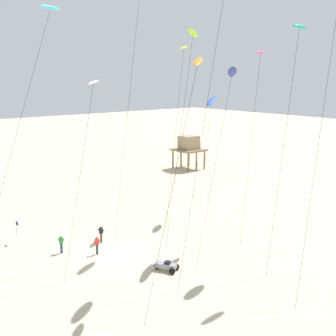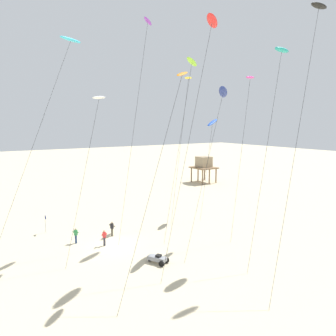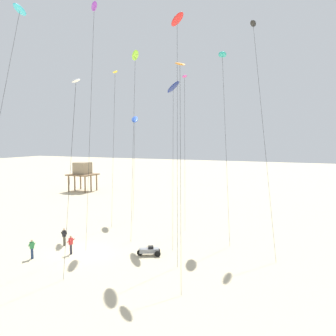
% 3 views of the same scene
% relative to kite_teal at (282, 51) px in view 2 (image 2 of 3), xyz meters
% --- Properties ---
extents(ground_plane, '(260.00, 260.00, 0.00)m').
position_rel_kite_teal_xyz_m(ground_plane, '(-8.96, -13.72, -19.23)').
color(ground_plane, beige).
extents(kite_teal, '(3.67, 7.97, 19.64)m').
position_rel_kite_teal_xyz_m(kite_teal, '(0.00, 0.00, 0.00)').
color(kite_teal, teal).
rests_on(kite_teal, ground).
extents(kite_cyan, '(4.97, 10.36, 21.09)m').
position_rel_kite_teal_xyz_m(kite_cyan, '(-12.79, -16.13, 1.42)').
color(kite_cyan, '#33BFE0').
rests_on(kite_cyan, ground).
extents(kite_red, '(4.40, 8.73, 22.06)m').
position_rel_kite_teal_xyz_m(kite_red, '(-2.80, -6.17, 2.23)').
color(kite_red, red).
rests_on(kite_red, ground).
extents(kite_purple, '(2.93, 5.75, 23.71)m').
position_rel_kite_teal_xyz_m(kite_purple, '(-10.89, -8.39, 3.45)').
color(kite_purple, purple).
rests_on(kite_purple, ground).
extents(kite_blue, '(2.37, 4.35, 13.37)m').
position_rel_kite_teal_xyz_m(kite_blue, '(-12.22, 2.07, -6.62)').
color(kite_blue, blue).
rests_on(kite_blue, ground).
extents(kite_white, '(2.94, 5.29, 15.15)m').
position_rel_kite_teal_xyz_m(kite_white, '(-8.02, -15.06, -4.54)').
color(kite_white, white).
rests_on(kite_white, ground).
extents(kite_yellow, '(2.52, 4.78, 18.50)m').
position_rel_kite_teal_xyz_m(kite_yellow, '(-12.92, -1.45, -1.32)').
color(kite_yellow, yellow).
rests_on(kite_yellow, ground).
extents(kite_lime, '(3.13, 6.23, 19.65)m').
position_rel_kite_teal_xyz_m(kite_lime, '(-8.63, -4.09, -0.24)').
color(kite_lime, '#8CD833').
rests_on(kite_lime, ground).
extents(kite_black, '(4.59, 10.98, 22.67)m').
position_rel_kite_teal_xyz_m(kite_black, '(3.26, 0.37, 2.70)').
color(kite_black, black).
rests_on(kite_black, ground).
extents(kite_orange, '(4.08, 8.35, 16.78)m').
position_rel_kite_teal_xyz_m(kite_orange, '(-0.50, -11.06, -3.19)').
color(kite_orange, orange).
rests_on(kite_orange, ground).
extents(kite_navy, '(4.29, 8.17, 16.34)m').
position_rel_kite_teal_xyz_m(kite_navy, '(-4.54, -3.10, -3.62)').
color(kite_navy, navy).
rests_on(kite_navy, ground).
extents(kite_magenta, '(2.34, 4.92, 17.75)m').
position_rel_kite_teal_xyz_m(kite_magenta, '(-4.87, 1.06, -2.03)').
color(kite_magenta, '#D8339E').
rests_on(kite_magenta, ground).
extents(kite_flyer_nearest, '(0.71, 0.72, 1.67)m').
position_rel_kite_teal_xyz_m(kite_flyer_nearest, '(-11.74, -16.66, -18.34)').
color(kite_flyer_nearest, navy).
rests_on(kite_flyer_nearest, ground).
extents(kite_flyer_middle, '(0.72, 0.71, 1.67)m').
position_rel_kite_teal_xyz_m(kite_flyer_middle, '(-11.73, -12.61, -18.34)').
color(kite_flyer_middle, '#4C4738').
rests_on(kite_flyer_middle, ground).
extents(kite_flyer_furthest, '(0.62, 0.64, 1.67)m').
position_rel_kite_teal_xyz_m(kite_flyer_furthest, '(-9.49, -14.37, -18.34)').
color(kite_flyer_furthest, '#33333D').
rests_on(kite_flyer_furthest, ground).
extents(stilt_house, '(4.81, 4.52, 5.56)m').
position_rel_kite_teal_xyz_m(stilt_house, '(-31.97, 16.53, -15.26)').
color(stilt_house, '#846647').
rests_on(stilt_house, ground).
extents(beach_buggy, '(2.08, 1.63, 0.82)m').
position_rel_kite_teal_xyz_m(beach_buggy, '(-3.01, -11.81, -18.80)').
color(beach_buggy, gray).
rests_on(beach_buggy, ground).
extents(marker_flag, '(0.57, 0.05, 2.10)m').
position_rel_kite_teal_xyz_m(marker_flag, '(-16.72, -18.68, -17.74)').
color(marker_flag, gray).
rests_on(marker_flag, ground).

